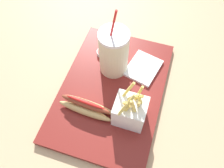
# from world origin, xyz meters

# --- Properties ---
(ground_plane) EXTENTS (2.40, 2.40, 0.02)m
(ground_plane) POSITION_xyz_m (0.00, 0.00, -0.01)
(ground_plane) COLOR tan
(food_tray) EXTENTS (0.50, 0.34, 0.02)m
(food_tray) POSITION_xyz_m (0.00, 0.00, 0.01)
(food_tray) COLOR maroon
(food_tray) RESTS_ON ground_plane
(soda_cup) EXTENTS (0.10, 0.10, 0.27)m
(soda_cup) POSITION_xyz_m (-0.09, -0.02, 0.11)
(soda_cup) COLOR beige
(soda_cup) RESTS_ON food_tray
(fries_basket) EXTENTS (0.08, 0.09, 0.16)m
(fries_basket) POSITION_xyz_m (0.08, 0.08, 0.07)
(fries_basket) COLOR white
(fries_basket) RESTS_ON food_tray
(hot_dog_1) EXTENTS (0.06, 0.18, 0.06)m
(hot_dog_1) POSITION_xyz_m (0.10, -0.05, 0.04)
(hot_dog_1) COLOR tan
(hot_dog_1) RESTS_ON food_tray
(ketchup_cup_1) EXTENTS (0.04, 0.04, 0.02)m
(ketchup_cup_1) POSITION_xyz_m (-0.13, -0.08, 0.03)
(ketchup_cup_1) COLOR white
(ketchup_cup_1) RESTS_ON food_tray
(ketchup_cup_2) EXTENTS (0.04, 0.04, 0.02)m
(ketchup_cup_2) POSITION_xyz_m (-0.19, -0.03, 0.03)
(ketchup_cup_2) COLOR white
(ketchup_cup_2) RESTS_ON food_tray
(ketchup_cup_3) EXTENTS (0.03, 0.03, 0.02)m
(ketchup_cup_3) POSITION_xyz_m (-0.18, -0.07, 0.03)
(ketchup_cup_3) COLOR white
(ketchup_cup_3) RESTS_ON food_tray
(napkin_stack) EXTENTS (0.14, 0.13, 0.01)m
(napkin_stack) POSITION_xyz_m (-0.11, 0.08, 0.03)
(napkin_stack) COLOR white
(napkin_stack) RESTS_ON food_tray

